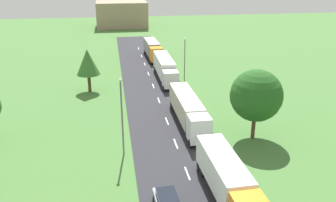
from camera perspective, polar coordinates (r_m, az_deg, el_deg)
The scene contains 11 objects.
road at distance 39.21m, azimuth 1.79°, elevation -8.22°, with size 10.00×140.00×0.06m, color #2B2B30.
lane_marking_centre at distance 34.94m, azimuth 3.38°, elevation -12.10°, with size 0.16×118.99×0.01m.
truck_lead at distance 31.33m, azimuth 9.44°, elevation -12.20°, with size 2.66×11.78×3.50m.
truck_second at distance 45.28m, azimuth 3.21°, elevation -1.29°, with size 2.54×13.78×3.45m.
truck_third at distance 63.78m, azimuth -0.49°, elevation 5.35°, with size 2.50×13.91×3.76m.
truck_fourth at distance 79.45m, azimuth -2.49°, elevation 8.34°, with size 2.82×12.34×3.61m.
lamppost_second at distance 37.20m, azimuth -7.35°, elevation -2.00°, with size 0.36×0.36×8.52m.
lamppost_third at distance 62.46m, azimuth 2.67°, elevation 6.98°, with size 0.36×0.36×7.62m.
tree_maple at distance 41.67m, azimuth 13.86°, elevation 0.84°, with size 5.97×5.97×8.27m.
tree_pine at distance 58.10m, azimuth -12.66°, elevation 6.04°, with size 3.69×3.69×6.92m.
distant_building at distance 124.69m, azimuth -7.37°, elevation 13.56°, with size 16.57×13.39×8.21m, color #9E846B.
Camera 1 is at (-6.64, -9.24, 18.88)m, focal length 38.29 mm.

